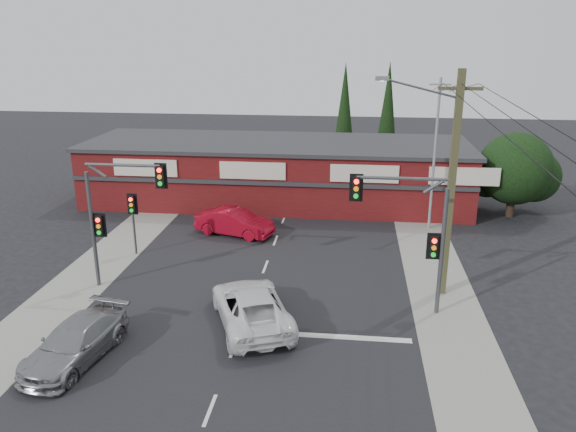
# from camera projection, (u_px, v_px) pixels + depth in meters

# --- Properties ---
(ground) EXTENTS (120.00, 120.00, 0.00)m
(ground) POSITION_uv_depth(u_px,v_px,m) (247.00, 314.00, 23.85)
(ground) COLOR black
(ground) RESTS_ON ground
(road_strip) EXTENTS (14.00, 70.00, 0.01)m
(road_strip) POSITION_uv_depth(u_px,v_px,m) (265.00, 267.00, 28.57)
(road_strip) COLOR black
(road_strip) RESTS_ON ground
(verge_left) EXTENTS (3.00, 70.00, 0.02)m
(verge_left) POSITION_uv_depth(u_px,v_px,m) (106.00, 260.00, 29.49)
(verge_left) COLOR gray
(verge_left) RESTS_ON ground
(verge_right) EXTENTS (3.00, 70.00, 0.02)m
(verge_right) POSITION_uv_depth(u_px,v_px,m) (436.00, 275.00, 27.65)
(verge_right) COLOR gray
(verge_right) RESTS_ON ground
(stop_line) EXTENTS (6.50, 0.35, 0.01)m
(stop_line) POSITION_uv_depth(u_px,v_px,m) (328.00, 336.00, 22.05)
(stop_line) COLOR silver
(stop_line) RESTS_ON ground
(white_suv) EXTENTS (4.54, 6.24, 1.58)m
(white_suv) POSITION_uv_depth(u_px,v_px,m) (251.00, 306.00, 22.78)
(white_suv) COLOR white
(white_suv) RESTS_ON ground
(silver_suv) EXTENTS (2.79, 5.17, 1.42)m
(silver_suv) POSITION_uv_depth(u_px,v_px,m) (75.00, 342.00, 20.29)
(silver_suv) COLOR gray
(silver_suv) RESTS_ON ground
(red_sedan) EXTENTS (4.92, 2.90, 1.53)m
(red_sedan) POSITION_uv_depth(u_px,v_px,m) (235.00, 222.00, 32.97)
(red_sedan) COLOR maroon
(red_sedan) RESTS_ON ground
(lane_dashes) EXTENTS (0.12, 47.65, 0.01)m
(lane_dashes) POSITION_uv_depth(u_px,v_px,m) (265.00, 267.00, 28.59)
(lane_dashes) COLOR silver
(lane_dashes) RESTS_ON ground
(shop_building) EXTENTS (27.30, 8.40, 4.22)m
(shop_building) POSITION_uv_depth(u_px,v_px,m) (277.00, 171.00, 39.33)
(shop_building) COLOR #501011
(shop_building) RESTS_ON ground
(tree_cluster) EXTENTS (5.90, 5.10, 5.50)m
(tree_cluster) POSITION_uv_depth(u_px,v_px,m) (516.00, 172.00, 35.94)
(tree_cluster) COLOR #2D2116
(tree_cluster) RESTS_ON ground
(conifer_near) EXTENTS (1.80, 1.80, 9.25)m
(conifer_near) POSITION_uv_depth(u_px,v_px,m) (345.00, 111.00, 44.43)
(conifer_near) COLOR #2D2116
(conifer_near) RESTS_ON ground
(conifer_far) EXTENTS (1.80, 1.80, 9.25)m
(conifer_far) POSITION_uv_depth(u_px,v_px,m) (388.00, 108.00, 45.94)
(conifer_far) COLOR #2D2116
(conifer_far) RESTS_ON ground
(traffic_mast_left) EXTENTS (3.77, 0.27, 5.97)m
(traffic_mast_left) POSITION_uv_depth(u_px,v_px,m) (113.00, 207.00, 25.22)
(traffic_mast_left) COLOR #47494C
(traffic_mast_left) RESTS_ON ground
(traffic_mast_right) EXTENTS (3.96, 0.27, 5.97)m
(traffic_mast_right) POSITION_uv_depth(u_px,v_px,m) (416.00, 224.00, 22.83)
(traffic_mast_right) COLOR #47494C
(traffic_mast_right) RESTS_ON ground
(pedestal_signal) EXTENTS (0.55, 0.27, 3.38)m
(pedestal_signal) POSITION_uv_depth(u_px,v_px,m) (133.00, 211.00, 29.55)
(pedestal_signal) COLOR #47494C
(pedestal_signal) RESTS_ON ground
(utility_pole) EXTENTS (4.38, 0.59, 10.00)m
(utility_pole) POSITION_uv_depth(u_px,v_px,m) (449.00, 179.00, 24.09)
(utility_pole) COLOR #4C482A
(utility_pole) RESTS_ON ground
(steel_pole) EXTENTS (1.20, 0.16, 9.00)m
(steel_pole) POSITION_uv_depth(u_px,v_px,m) (435.00, 153.00, 32.74)
(steel_pole) COLOR gray
(steel_pole) RESTS_ON ground
(power_lines) EXTENTS (2.01, 29.00, 1.22)m
(power_lines) POSITION_uv_depth(u_px,v_px,m) (490.00, 110.00, 17.79)
(power_lines) COLOR black
(power_lines) RESTS_ON ground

